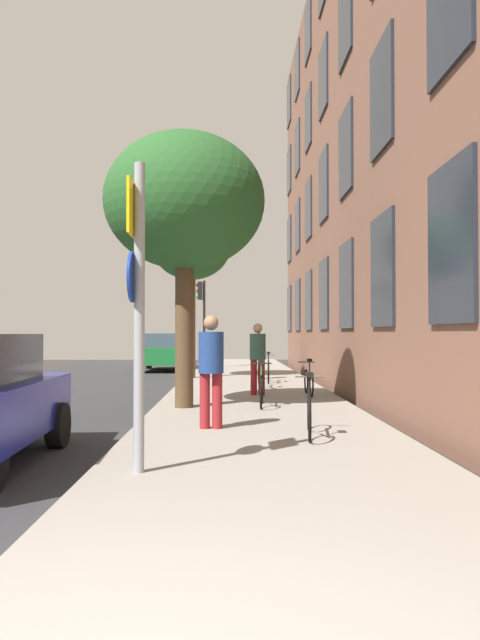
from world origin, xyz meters
name	(u,v)px	position (x,y,z in m)	size (l,w,h in m)	color
ground_plane	(123,392)	(-2.40, 15.00, 0.00)	(41.80, 41.80, 0.00)	#332D28
road_asphalt	(48,392)	(-4.50, 15.00, 0.01)	(7.00, 38.00, 0.01)	#2D2D30
sidewalk	(249,390)	(1.10, 15.00, 0.06)	(4.20, 38.00, 0.12)	gray
building_facade	(343,134)	(3.69, 14.50, 7.12)	(0.56, 27.00, 14.19)	brown
sign_post	(137,295)	(-0.45, 4.46, 2.06)	(0.15, 0.60, 3.40)	gray
traffic_light	(202,308)	(-0.66, 25.12, 2.76)	(0.43, 0.24, 3.86)	black
tree_near	(185,203)	(-0.37, 10.37, 4.33)	(3.32, 3.32, 5.66)	#4C3823
tree_far	(192,248)	(-0.74, 18.86, 4.58)	(2.70, 2.70, 5.65)	brown
bicycle_0	(309,411)	(1.74, 6.79, 0.49)	(0.42, 1.70, 0.95)	black
bicycle_1	(262,388)	(1.24, 10.59, 0.50)	(0.42, 1.78, 0.97)	black
bicycle_2	(309,381)	(2.50, 12.74, 0.47)	(0.42, 1.65, 0.90)	black
bicycle_3	(261,375)	(1.43, 14.78, 0.49)	(0.42, 1.69, 0.94)	black
bicycle_4	(268,370)	(1.77, 16.74, 0.49)	(0.42, 1.66, 0.95)	black
pedestrian_0	(211,364)	(0.27, 7.55, 1.15)	(0.42, 0.42, 1.81)	maroon
pedestrian_1	(258,354)	(1.26, 12.89, 1.13)	(0.53, 0.53, 1.76)	maroon
pedestrian_2	(257,351)	(1.49, 18.11, 1.05)	(0.38, 0.38, 1.62)	navy
car_1	(164,351)	(-2.29, 24.76, 0.84)	(2.00, 4.52, 1.62)	#19662D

